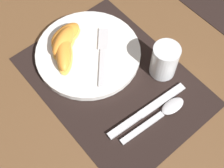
% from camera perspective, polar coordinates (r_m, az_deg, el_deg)
% --- Properties ---
extents(ground_plane, '(3.00, 3.00, 0.00)m').
position_cam_1_polar(ground_plane, '(0.79, 0.25, 0.58)').
color(ground_plane, brown).
extents(placemat, '(0.46, 0.33, 0.00)m').
position_cam_1_polar(placemat, '(0.79, 0.25, 0.65)').
color(placemat, black).
rests_on(placemat, ground_plane).
extents(plate, '(0.28, 0.28, 0.02)m').
position_cam_1_polar(plate, '(0.82, -4.28, 5.76)').
color(plate, white).
rests_on(plate, placemat).
extents(juice_glass, '(0.07, 0.07, 0.09)m').
position_cam_1_polar(juice_glass, '(0.78, 9.51, 4.03)').
color(juice_glass, silver).
rests_on(juice_glass, placemat).
extents(knife, '(0.03, 0.23, 0.01)m').
position_cam_1_polar(knife, '(0.75, 6.14, -5.03)').
color(knife, silver).
rests_on(knife, placemat).
extents(spoon, '(0.04, 0.19, 0.01)m').
position_cam_1_polar(spoon, '(0.75, 9.61, -5.01)').
color(spoon, silver).
rests_on(spoon, placemat).
extents(fork, '(0.15, 0.13, 0.00)m').
position_cam_1_polar(fork, '(0.81, -1.69, 5.91)').
color(fork, silver).
rests_on(fork, plate).
extents(citrus_wedge_0, '(0.06, 0.10, 0.03)m').
position_cam_1_polar(citrus_wedge_0, '(0.84, -8.51, 8.86)').
color(citrus_wedge_0, '#F7C656').
rests_on(citrus_wedge_0, plate).
extents(citrus_wedge_1, '(0.09, 0.11, 0.04)m').
position_cam_1_polar(citrus_wedge_1, '(0.82, -8.83, 7.66)').
color(citrus_wedge_1, '#F7C656').
rests_on(citrus_wedge_1, plate).
extents(citrus_wedge_2, '(0.13, 0.11, 0.04)m').
position_cam_1_polar(citrus_wedge_2, '(0.80, -8.81, 5.88)').
color(citrus_wedge_2, '#F7C656').
rests_on(citrus_wedge_2, plate).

